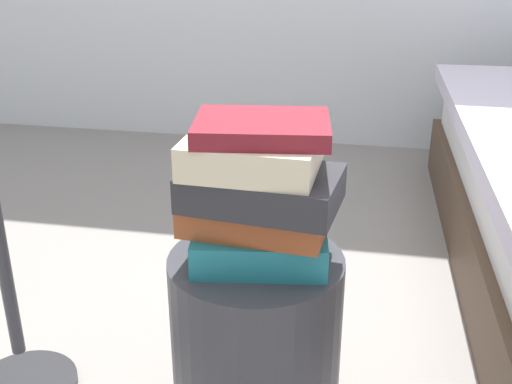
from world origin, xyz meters
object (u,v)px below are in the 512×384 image
object	(u,v)px
book_cream	(253,153)
book_maroon	(262,128)
book_rust	(254,214)
book_teal	(260,242)
book_charcoal	(262,188)
side_table	(256,356)

from	to	relation	value
book_cream	book_maroon	size ratio (longest dim) A/B	0.99
book_rust	book_cream	size ratio (longest dim) A/B	1.13
book_rust	book_maroon	world-z (taller)	book_maroon
book_teal	book_charcoal	size ratio (longest dim) A/B	0.89
book_rust	book_maroon	bearing A→B (deg)	-18.85
book_charcoal	book_maroon	bearing A→B (deg)	107.15
book_rust	book_maroon	distance (m)	0.17
side_table	book_charcoal	bearing A→B (deg)	-39.17
book_teal	book_charcoal	distance (m)	0.12
book_cream	book_teal	bearing A→B (deg)	33.97
book_rust	side_table	bearing A→B (deg)	-41.92
side_table	book_rust	xyz separation A→B (m)	(-0.00, 0.01, 0.31)
book_maroon	book_rust	bearing A→B (deg)	149.02
book_cream	side_table	bearing A→B (deg)	-4.36
side_table	book_teal	xyz separation A→B (m)	(0.01, 0.01, 0.25)
side_table	book_maroon	distance (m)	0.47
book_cream	book_rust	bearing A→B (deg)	78.42
book_rust	book_charcoal	world-z (taller)	book_charcoal
side_table	book_charcoal	size ratio (longest dim) A/B	1.64
book_charcoal	book_maroon	xyz separation A→B (m)	(-0.00, 0.01, 0.11)
book_rust	book_charcoal	size ratio (longest dim) A/B	0.95
side_table	book_maroon	bearing A→B (deg)	-8.96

